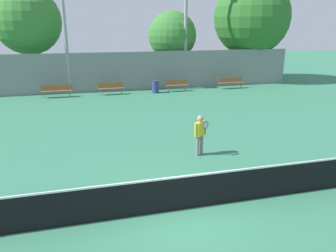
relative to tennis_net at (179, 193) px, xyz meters
name	(u,v)px	position (x,y,z in m)	size (l,w,h in m)	color
ground_plane	(179,210)	(0.00, 0.00, -0.53)	(100.00, 100.00, 0.00)	#337556
tennis_net	(179,193)	(0.00, 0.00, 0.00)	(11.12, 0.09, 1.04)	#195128
tennis_player	(200,133)	(1.97, 3.70, 0.41)	(0.53, 0.50, 1.63)	slate
bench_courtside_near	(177,84)	(4.76, 16.61, 0.04)	(1.68, 0.40, 0.90)	brown
bench_courtside_far	(57,89)	(-4.17, 16.61, 0.04)	(2.16, 0.40, 0.90)	brown
bench_adjacent_court	(111,87)	(-0.33, 16.61, 0.04)	(1.91, 0.40, 0.90)	brown
bench_by_gate	(231,81)	(9.39, 16.61, 0.04)	(2.12, 0.40, 0.90)	brown
light_pole_near_left	(186,6)	(6.01, 18.44, 5.88)	(0.90, 0.60, 11.45)	#939399
light_pole_far_right	(62,2)	(-3.29, 17.95, 6.02)	(0.90, 0.60, 11.52)	#939399
trash_bin	(155,87)	(3.00, 16.39, -0.06)	(0.55, 0.55, 0.93)	navy
back_fence	(113,72)	(0.00, 17.89, 0.97)	(29.99, 0.06, 2.99)	gray
tree_green_tall	(252,17)	(12.56, 19.82, 5.08)	(6.72, 6.72, 8.98)	brown
tree_green_broad	(27,21)	(-6.08, 20.43, 4.72)	(5.09, 5.09, 7.82)	brown
tree_dark_dense	(172,36)	(5.40, 20.22, 3.56)	(4.10, 4.10, 6.16)	brown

